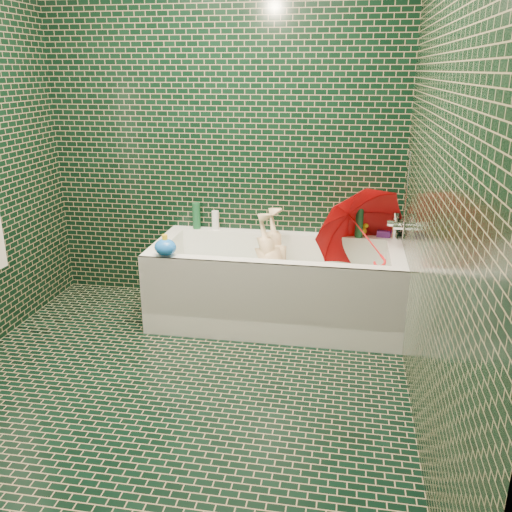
% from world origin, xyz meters
% --- Properties ---
extents(floor, '(2.80, 2.80, 0.00)m').
position_xyz_m(floor, '(0.00, 0.00, 0.00)').
color(floor, black).
rests_on(floor, ground).
extents(wall_back, '(2.80, 0.00, 2.80)m').
position_xyz_m(wall_back, '(0.00, 1.40, 1.25)').
color(wall_back, black).
rests_on(wall_back, floor).
extents(wall_right, '(0.00, 2.80, 2.80)m').
position_xyz_m(wall_right, '(1.30, 0.00, 1.25)').
color(wall_right, black).
rests_on(wall_right, floor).
extents(bathtub, '(1.70, 0.75, 0.55)m').
position_xyz_m(bathtub, '(0.45, 1.01, 0.21)').
color(bathtub, white).
rests_on(bathtub, floor).
extents(bath_mat, '(1.35, 0.47, 0.01)m').
position_xyz_m(bath_mat, '(0.45, 1.02, 0.16)').
color(bath_mat, '#4ECB28').
rests_on(bath_mat, bathtub).
extents(water, '(1.48, 0.53, 0.00)m').
position_xyz_m(water, '(0.45, 1.02, 0.30)').
color(water, silver).
rests_on(water, bathtub).
extents(faucet, '(0.18, 0.19, 0.55)m').
position_xyz_m(faucet, '(1.26, 1.02, 0.77)').
color(faucet, silver).
rests_on(faucet, wall_right).
extents(child, '(1.03, 0.65, 0.35)m').
position_xyz_m(child, '(0.44, 1.04, 0.31)').
color(child, '#D9B687').
rests_on(child, bathtub).
extents(umbrella, '(0.97, 0.98, 0.98)m').
position_xyz_m(umbrella, '(1.05, 1.10, 0.62)').
color(umbrella, red).
rests_on(umbrella, bathtub).
extents(soap_bottle_a, '(0.12, 0.12, 0.25)m').
position_xyz_m(soap_bottle_a, '(1.21, 1.37, 0.55)').
color(soap_bottle_a, white).
rests_on(soap_bottle_a, bathtub).
extents(soap_bottle_b, '(0.11, 0.11, 0.21)m').
position_xyz_m(soap_bottle_b, '(1.18, 1.34, 0.55)').
color(soap_bottle_b, '#4E1C6C').
rests_on(soap_bottle_b, bathtub).
extents(soap_bottle_c, '(0.16, 0.16, 0.15)m').
position_xyz_m(soap_bottle_c, '(1.21, 1.36, 0.55)').
color(soap_bottle_c, '#144626').
rests_on(soap_bottle_c, bathtub).
extents(bottle_right_tall, '(0.06, 0.06, 0.22)m').
position_xyz_m(bottle_right_tall, '(1.00, 1.33, 0.66)').
color(bottle_right_tall, '#144626').
rests_on(bottle_right_tall, bathtub).
extents(bottle_right_pump, '(0.06, 0.06, 0.20)m').
position_xyz_m(bottle_right_pump, '(1.25, 1.31, 0.65)').
color(bottle_right_pump, silver).
rests_on(bottle_right_pump, bathtub).
extents(bottle_left_tall, '(0.06, 0.06, 0.20)m').
position_xyz_m(bottle_left_tall, '(-0.20, 1.35, 0.65)').
color(bottle_left_tall, '#144626').
rests_on(bottle_left_tall, bathtub).
extents(bottle_left_short, '(0.07, 0.07, 0.14)m').
position_xyz_m(bottle_left_short, '(-0.06, 1.34, 0.62)').
color(bottle_left_short, white).
rests_on(bottle_left_short, bathtub).
extents(rubber_duck, '(0.12, 0.10, 0.09)m').
position_xyz_m(rubber_duck, '(1.02, 1.37, 0.59)').
color(rubber_duck, yellow).
rests_on(rubber_duck, bathtub).
extents(bath_toy, '(0.16, 0.14, 0.14)m').
position_xyz_m(bath_toy, '(-0.23, 0.69, 0.61)').
color(bath_toy, blue).
rests_on(bath_toy, bathtub).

